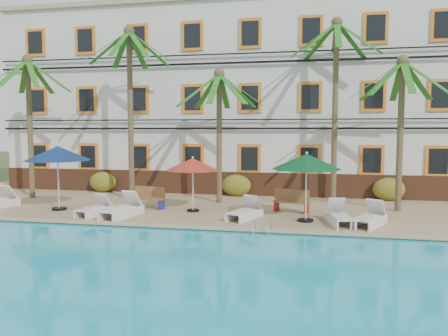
% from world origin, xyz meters
% --- Properties ---
extents(ground, '(100.00, 100.00, 0.00)m').
position_xyz_m(ground, '(0.00, 0.00, 0.00)').
color(ground, '#384C23').
rests_on(ground, ground).
extents(pool_deck, '(30.00, 12.00, 0.25)m').
position_xyz_m(pool_deck, '(0.00, 5.00, 0.12)').
color(pool_deck, tan).
rests_on(pool_deck, ground).
extents(swimming_pool, '(26.00, 12.00, 0.20)m').
position_xyz_m(swimming_pool, '(0.00, -7.00, 0.10)').
color(swimming_pool, '#1BB7D1').
rests_on(swimming_pool, ground).
extents(pool_coping, '(30.00, 0.35, 0.06)m').
position_xyz_m(pool_coping, '(0.00, -0.90, 0.28)').
color(pool_coping, tan).
rests_on(pool_coping, pool_deck).
extents(hotel_building, '(25.40, 6.44, 10.22)m').
position_xyz_m(hotel_building, '(0.00, 9.98, 5.37)').
color(hotel_building, silver).
rests_on(hotel_building, pool_deck).
extents(palm_a, '(4.07, 4.07, 7.03)m').
position_xyz_m(palm_a, '(-9.01, 4.04, 4.80)').
color(palm_a, brown).
rests_on(palm_a, pool_deck).
extents(palm_b, '(4.07, 4.07, 8.22)m').
position_xyz_m(palm_b, '(-3.84, 4.31, 5.49)').
color(palm_b, brown).
rests_on(palm_b, pool_deck).
extents(palm_c, '(4.07, 4.07, 6.17)m').
position_xyz_m(palm_c, '(0.44, 4.43, 4.28)').
color(palm_c, brown).
rests_on(palm_c, pool_deck).
extents(palm_d, '(4.07, 4.07, 8.46)m').
position_xyz_m(palm_d, '(5.63, 5.53, 5.63)').
color(palm_d, brown).
rests_on(palm_d, pool_deck).
extents(palm_e, '(4.07, 4.07, 6.41)m').
position_xyz_m(palm_e, '(8.17, 3.81, 4.43)').
color(palm_e, brown).
rests_on(palm_e, pool_deck).
extents(shrub_left, '(1.50, 0.90, 1.10)m').
position_xyz_m(shrub_left, '(-6.50, 6.60, 0.80)').
color(shrub_left, '#2B5017').
rests_on(shrub_left, pool_deck).
extents(shrub_mid, '(1.50, 0.90, 1.10)m').
position_xyz_m(shrub_mid, '(0.88, 6.60, 0.80)').
color(shrub_mid, '#2B5017').
rests_on(shrub_mid, pool_deck).
extents(shrub_right, '(1.50, 0.90, 1.10)m').
position_xyz_m(shrub_right, '(8.27, 6.60, 0.80)').
color(shrub_right, '#2B5017').
rests_on(shrub_right, pool_deck).
extents(umbrella_blue, '(2.79, 2.79, 2.78)m').
position_xyz_m(umbrella_blue, '(-5.85, 1.33, 2.63)').
color(umbrella_blue, black).
rests_on(umbrella_blue, pool_deck).
extents(umbrella_red, '(2.28, 2.28, 2.29)m').
position_xyz_m(umbrella_red, '(-0.19, 2.09, 2.20)').
color(umbrella_red, black).
rests_on(umbrella_red, pool_deck).
extents(umbrella_green, '(2.58, 2.58, 2.58)m').
position_xyz_m(umbrella_green, '(4.43, 0.97, 2.45)').
color(umbrella_green, black).
rests_on(umbrella_green, pool_deck).
extents(lounger_b, '(0.92, 1.80, 0.81)m').
position_xyz_m(lounger_b, '(-3.82, 0.57, 0.51)').
color(lounger_b, white).
rests_on(lounger_b, pool_deck).
extents(lounger_c, '(1.12, 2.16, 0.97)m').
position_xyz_m(lounger_c, '(-2.58, 0.43, 0.56)').
color(lounger_c, white).
rests_on(lounger_c, pool_deck).
extents(lounger_d, '(1.27, 1.95, 0.87)m').
position_xyz_m(lounger_d, '(2.17, 1.00, 0.53)').
color(lounger_d, white).
rests_on(lounger_d, pool_deck).
extents(lounger_e, '(1.02, 1.98, 0.89)m').
position_xyz_m(lounger_e, '(5.62, 0.73, 0.54)').
color(lounger_e, white).
rests_on(lounger_e, pool_deck).
extents(lounger_f, '(1.44, 1.99, 0.89)m').
position_xyz_m(lounger_f, '(6.67, 0.67, 0.54)').
color(lounger_f, white).
rests_on(lounger_f, pool_deck).
extents(bench_left, '(1.56, 0.75, 0.93)m').
position_xyz_m(bench_left, '(-2.24, 2.43, 0.72)').
color(bench_left, olive).
rests_on(bench_left, pool_deck).
extents(bench_right, '(1.57, 0.90, 0.93)m').
position_xyz_m(bench_right, '(3.86, 2.74, 0.72)').
color(bench_right, olive).
rests_on(bench_right, pool_deck).
extents(pool_ladder, '(0.54, 0.74, 0.74)m').
position_xyz_m(pool_ladder, '(3.02, -1.00, 0.25)').
color(pool_ladder, silver).
rests_on(pool_ladder, ground).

